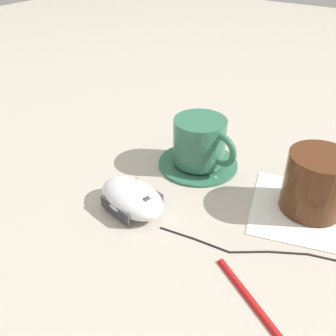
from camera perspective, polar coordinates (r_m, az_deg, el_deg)
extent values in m
plane|color=#B2A899|center=(0.54, 8.80, -4.95)|extent=(3.00, 3.00, 0.00)
cylinder|color=#2D664C|center=(0.61, 4.60, 0.85)|extent=(0.13, 0.13, 0.01)
cylinder|color=#2D664C|center=(0.59, 4.81, 4.17)|extent=(0.08, 0.08, 0.07)
torus|color=#2D664C|center=(0.56, 8.22, 2.72)|extent=(0.02, 0.05, 0.05)
ellipsoid|color=silver|center=(0.51, -5.49, -4.51)|extent=(0.08, 0.11, 0.04)
cylinder|color=#38383D|center=(0.48, -3.37, -5.08)|extent=(0.01, 0.01, 0.01)
cube|color=#38383D|center=(0.53, -3.02, -3.53)|extent=(0.01, 0.06, 0.02)
cube|color=#38383D|center=(0.50, -8.06, -6.37)|extent=(0.01, 0.06, 0.02)
cylinder|color=black|center=(0.48, 1.44, -9.82)|extent=(0.01, 0.05, 0.00)
cylinder|color=black|center=(0.47, 6.67, -11.55)|extent=(0.01, 0.05, 0.00)
cylinder|color=black|center=(0.47, 12.25, -12.31)|extent=(0.03, 0.04, 0.00)
cylinder|color=black|center=(0.48, 17.85, -12.13)|extent=(0.03, 0.04, 0.00)
cylinder|color=black|center=(0.49, 23.32, -12.52)|extent=(0.02, 0.05, 0.00)
sphere|color=black|center=(0.49, -1.09, -9.02)|extent=(0.00, 0.00, 0.00)
sphere|color=black|center=(0.47, 4.05, -10.64)|extent=(0.00, 0.00, 0.00)
sphere|color=black|center=(0.46, 9.38, -12.46)|extent=(0.00, 0.00, 0.00)
sphere|color=black|center=(0.47, 15.05, -12.12)|extent=(0.00, 0.00, 0.00)
sphere|color=black|center=(0.48, 20.58, -12.12)|extent=(0.00, 0.00, 0.00)
cube|color=silver|center=(0.55, 20.35, -6.04)|extent=(0.18, 0.18, 0.00)
cylinder|color=#4C2814|center=(0.53, 21.64, -2.07)|extent=(0.08, 0.08, 0.08)
cylinder|color=#B21919|center=(0.41, 13.76, -20.11)|extent=(0.08, 0.13, 0.01)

